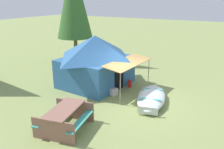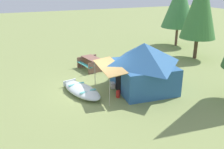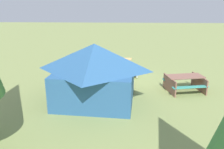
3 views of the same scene
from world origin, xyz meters
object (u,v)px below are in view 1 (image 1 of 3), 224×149
object	(u,v)px
picnic_table	(65,116)
canvas_cabin_tent	(96,60)
fuel_can	(130,84)
cooler_box	(111,91)
beached_rowboat	(151,97)

from	to	relation	value
picnic_table	canvas_cabin_tent	bearing A→B (deg)	19.32
fuel_can	cooler_box	bearing A→B (deg)	161.99
beached_rowboat	picnic_table	size ratio (longest dim) A/B	1.56
beached_rowboat	picnic_table	distance (m)	4.03
beached_rowboat	canvas_cabin_tent	distance (m)	3.52
cooler_box	fuel_can	bearing A→B (deg)	-18.01
canvas_cabin_tent	fuel_can	bearing A→B (deg)	-73.17
canvas_cabin_tent	cooler_box	world-z (taller)	canvas_cabin_tent
cooler_box	fuel_can	xyz separation A→B (m)	(1.21, -0.39, 0.03)
picnic_table	fuel_can	world-z (taller)	picnic_table
beached_rowboat	cooler_box	world-z (taller)	beached_rowboat
canvas_cabin_tent	picnic_table	world-z (taller)	canvas_cabin_tent
beached_rowboat	picnic_table	bearing A→B (deg)	153.35
picnic_table	fuel_can	xyz separation A→B (m)	(4.73, -0.23, -0.30)
picnic_table	fuel_can	size ratio (longest dim) A/B	5.47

